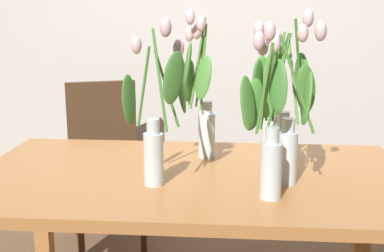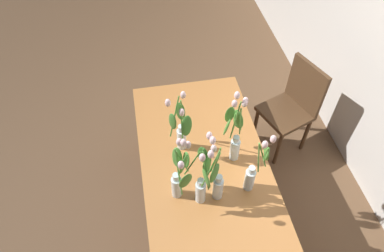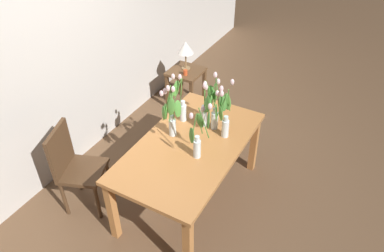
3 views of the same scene
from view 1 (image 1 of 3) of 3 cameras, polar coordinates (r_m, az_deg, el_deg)
name	(u,v)px [view 1 (image 1 of 3)]	position (r m, az deg, el deg)	size (l,w,h in m)	color
room_wall_rear	(211,7)	(3.25, 2.18, 13.52)	(9.00, 0.10, 2.70)	beige
dining_table	(192,196)	(1.86, -0.05, -8.10)	(1.60, 0.90, 0.74)	#B7753D
tulip_vase_0	(156,125)	(1.65, -4.12, 0.13)	(0.23, 0.17, 0.56)	silver
tulip_vase_1	(200,100)	(1.97, 0.88, 3.03)	(0.17, 0.19, 0.59)	silver
tulip_vase_2	(282,120)	(1.77, 10.39, 0.72)	(0.20, 0.17, 0.55)	silver
tulip_vase_3	(284,120)	(1.69, 10.56, 0.64)	(0.22, 0.26, 0.59)	silver
tulip_vase_4	(271,135)	(1.57, 9.15, -0.99)	(0.27, 0.14, 0.55)	silver
tulip_vase_5	(269,111)	(2.05, 8.92, 1.75)	(0.13, 0.15, 0.51)	silver
dining_chair	(105,154)	(2.89, -10.00, -3.18)	(0.52, 0.52, 0.93)	#4C331E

